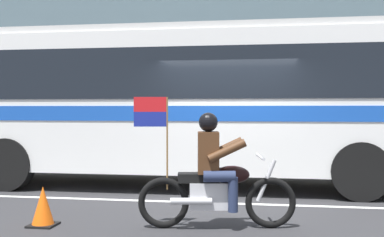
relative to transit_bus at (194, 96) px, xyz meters
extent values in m
plane|color=#2B2B2D|center=(0.81, -1.19, -1.88)|extent=(60.00, 60.00, 0.00)
cube|color=#B7B2A8|center=(0.81, 3.91, -1.81)|extent=(28.00, 3.80, 0.15)
cube|color=silver|center=(0.81, -1.79, -1.88)|extent=(26.60, 0.14, 0.01)
cube|color=#4C606B|center=(0.81, 5.77, 2.97)|extent=(25.76, 0.10, 1.40)
cube|color=white|center=(0.00, 0.01, -0.15)|extent=(11.43, 2.60, 2.70)
cube|color=black|center=(0.00, 0.01, 0.40)|extent=(10.51, 2.64, 0.96)
cube|color=#194CB2|center=(0.00, 0.01, -0.35)|extent=(11.20, 2.63, 0.28)
cube|color=silver|center=(0.00, 0.01, 1.26)|extent=(11.20, 2.47, 0.16)
cylinder|color=black|center=(-3.54, -1.17, -1.36)|extent=(1.04, 0.30, 1.04)
cylinder|color=black|center=(3.14, -1.17, -1.36)|extent=(1.04, 0.30, 1.04)
torus|color=black|center=(1.60, -3.42, -1.54)|extent=(0.70, 0.20, 0.69)
torus|color=black|center=(0.17, -3.67, -1.54)|extent=(0.70, 0.20, 0.69)
cube|color=silver|center=(0.84, -3.55, -1.44)|extent=(0.68, 0.38, 0.36)
ellipsoid|color=black|center=(1.08, -3.51, -1.16)|extent=(0.52, 0.36, 0.24)
cube|color=black|center=(0.64, -3.59, -1.20)|extent=(0.60, 0.35, 0.12)
cylinder|color=silver|center=(1.54, -3.43, -1.24)|extent=(0.28, 0.10, 0.58)
cylinder|color=silver|center=(1.46, -3.45, -0.92)|extent=(0.15, 0.64, 0.04)
cylinder|color=silver|center=(0.57, -3.76, -1.49)|extent=(0.56, 0.18, 0.09)
cube|color=#4C2D19|center=(0.77, -3.56, -0.86)|extent=(0.34, 0.40, 0.56)
sphere|color=black|center=(0.77, -3.56, -0.45)|extent=(0.26, 0.26, 0.26)
cylinder|color=#232D4C|center=(0.88, -3.36, -1.16)|extent=(0.44, 0.22, 0.15)
cylinder|color=#232D4C|center=(1.05, -3.33, -1.40)|extent=(0.13, 0.13, 0.46)
cylinder|color=#232D4C|center=(0.94, -3.72, -1.16)|extent=(0.44, 0.22, 0.15)
cylinder|color=#232D4C|center=(1.11, -3.69, -1.40)|extent=(0.13, 0.13, 0.46)
cylinder|color=#4C2D19|center=(0.97, -3.33, -0.82)|extent=(0.53, 0.20, 0.32)
cylinder|color=#4C2D19|center=(1.04, -3.72, -0.82)|extent=(0.53, 0.20, 0.32)
cylinder|color=olive|center=(0.22, -3.66, -0.73)|extent=(0.02, 0.02, 1.25)
cube|color=red|center=(-0.01, -3.70, -0.21)|extent=(0.44, 0.09, 0.20)
cube|color=navy|center=(-0.01, -3.70, -0.41)|extent=(0.44, 0.09, 0.20)
cylinder|color=red|center=(0.00, 3.16, -1.44)|extent=(0.22, 0.22, 0.58)
sphere|color=red|center=(0.00, 3.16, -1.08)|extent=(0.20, 0.20, 0.20)
cylinder|color=red|center=(0.00, 3.02, -1.41)|extent=(0.09, 0.10, 0.09)
cone|color=#EA590F|center=(-1.49, -3.83, -1.61)|extent=(0.32, 0.32, 0.55)
cube|color=black|center=(-1.49, -3.83, -1.87)|extent=(0.36, 0.36, 0.03)
camera|label=1|loc=(1.65, -10.17, -0.27)|focal=46.26mm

